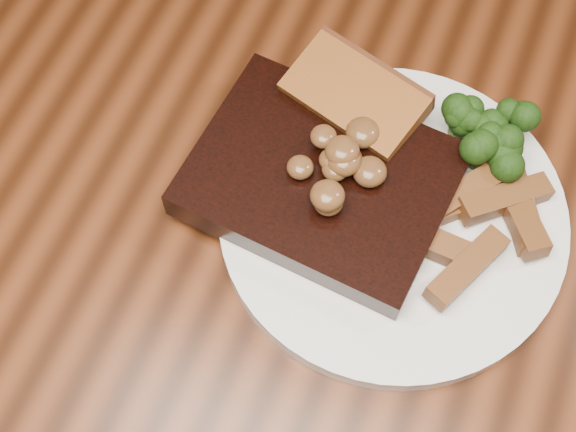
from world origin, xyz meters
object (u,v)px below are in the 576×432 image
(dining_table, at_px, (309,276))
(plate, at_px, (392,218))
(steak, at_px, (321,180))
(garlic_bread, at_px, (352,112))
(potato_wedges, at_px, (471,223))

(dining_table, height_order, plate, plate)
(steak, height_order, garlic_bread, steak)
(dining_table, height_order, steak, steak)
(dining_table, xyz_separation_m, garlic_bread, (-0.00, 0.10, 0.12))
(steak, xyz_separation_m, potato_wedges, (0.11, 0.01, -0.00))
(plate, xyz_separation_m, potato_wedges, (0.06, 0.01, 0.02))
(plate, xyz_separation_m, steak, (-0.06, -0.00, 0.02))
(dining_table, relative_size, steak, 8.47)
(potato_wedges, bearing_deg, plate, -171.23)
(steak, relative_size, potato_wedges, 2.01)
(plate, relative_size, garlic_bread, 2.53)
(dining_table, bearing_deg, garlic_bread, 92.78)
(steak, distance_m, garlic_bread, 0.07)
(garlic_bread, bearing_deg, plate, -32.66)
(dining_table, distance_m, potato_wedges, 0.16)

